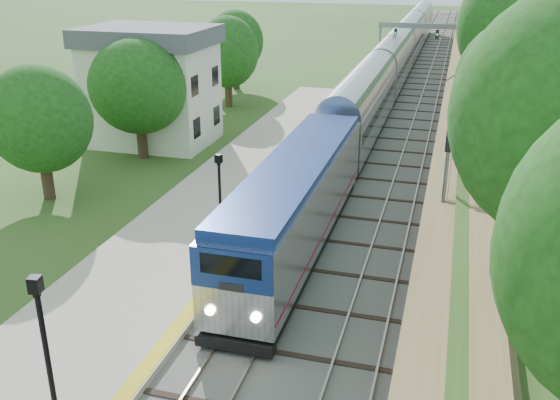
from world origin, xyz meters
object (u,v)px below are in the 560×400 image
(signal_gantry, at_px, (421,38))
(train, at_px, (392,67))
(signal_farside, at_px, (445,178))
(station_building, at_px, (152,85))
(lamppost_mid, at_px, (49,365))
(lamppost_far, at_px, (220,204))

(signal_gantry, distance_m, train, 4.05)
(signal_gantry, height_order, signal_farside, signal_gantry)
(signal_gantry, xyz_separation_m, train, (-2.47, -1.76, -2.68))
(signal_farside, bearing_deg, signal_gantry, 95.68)
(station_building, bearing_deg, lamppost_mid, -68.78)
(lamppost_mid, xyz_separation_m, signal_farside, (9.56, 14.90, 1.04))
(train, height_order, signal_farside, signal_farside)
(signal_gantry, height_order, lamppost_far, signal_gantry)
(signal_gantry, relative_size, train, 0.09)
(train, height_order, lamppost_mid, lamppost_mid)
(signal_gantry, xyz_separation_m, lamppost_mid, (-5.83, -52.39, -2.31))
(station_building, height_order, train, station_building)
(station_building, xyz_separation_m, train, (14.00, 23.23, -1.95))
(signal_gantry, xyz_separation_m, lamppost_far, (-5.80, -39.87, -2.59))
(station_building, bearing_deg, signal_gantry, 56.62)
(lamppost_mid, distance_m, lamppost_far, 12.51)
(signal_gantry, bearing_deg, station_building, -123.38)
(train, xyz_separation_m, lamppost_mid, (-3.36, -50.63, 0.37))
(train, xyz_separation_m, signal_farside, (6.20, -35.73, 1.41))
(station_building, relative_size, lamppost_far, 2.08)
(signal_gantry, distance_m, lamppost_far, 40.38)
(station_building, xyz_separation_m, signal_farside, (20.20, -12.49, -0.54))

